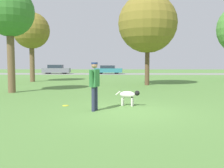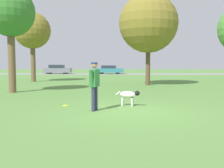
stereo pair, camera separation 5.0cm
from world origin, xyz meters
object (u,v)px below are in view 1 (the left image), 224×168
(parked_car_grey, at_px, (56,69))
(tree_far_left, at_px, (31,31))
(tree_near_left, at_px, (10,13))
(dog, at_px, (129,95))
(parked_car_teal, at_px, (108,70))
(person, at_px, (95,82))
(tree_mid_center, at_px, (148,23))
(frisbee, at_px, (66,106))

(parked_car_grey, bearing_deg, tree_far_left, -84.01)
(tree_near_left, bearing_deg, tree_far_left, 100.96)
(dog, distance_m, tree_near_left, 8.80)
(tree_near_left, height_order, parked_car_teal, tree_near_left)
(person, distance_m, parked_car_grey, 32.51)
(person, height_order, tree_mid_center, tree_mid_center)
(person, bearing_deg, dog, -33.20)
(tree_mid_center, distance_m, parked_car_teal, 21.19)
(person, height_order, tree_near_left, tree_near_left)
(tree_mid_center, bearing_deg, parked_car_grey, 119.97)
(frisbee, bearing_deg, parked_car_teal, 89.00)
(tree_near_left, xyz_separation_m, parked_car_grey, (-3.60, 25.75, -3.74))
(parked_car_grey, bearing_deg, person, -74.73)
(parked_car_grey, bearing_deg, tree_mid_center, -60.48)
(dog, xyz_separation_m, parked_car_grey, (-10.05, 30.21, 0.26))
(person, xyz_separation_m, parked_car_teal, (-0.71, 31.29, -0.36))
(frisbee, relative_size, tree_mid_center, 0.03)
(person, height_order, parked_car_teal, person)
(person, height_order, dog, person)
(tree_near_left, height_order, tree_far_left, tree_far_left)
(dog, distance_m, tree_far_left, 15.96)
(person, xyz_separation_m, tree_mid_center, (3.01, 10.80, 3.61))
(person, xyz_separation_m, frisbee, (-1.24, 1.03, -1.00))
(parked_car_grey, bearing_deg, dog, -72.05)
(dog, relative_size, frisbee, 4.06)
(frisbee, bearing_deg, tree_mid_center, 66.54)
(person, relative_size, tree_mid_center, 0.25)
(person, distance_m, frisbee, 1.89)
(person, distance_m, dog, 1.75)
(person, xyz_separation_m, parked_car_grey, (-8.81, 31.29, -0.33))
(frisbee, xyz_separation_m, tree_far_left, (-5.64, 13.17, 4.49))
(frisbee, height_order, tree_far_left, tree_far_left)
(person, xyz_separation_m, tree_near_left, (-5.20, 5.54, 3.41))
(parked_car_teal, bearing_deg, tree_near_left, -97.10)
(dog, bearing_deg, tree_far_left, 140.26)
(tree_far_left, bearing_deg, frisbee, -66.81)
(tree_mid_center, distance_m, parked_car_grey, 23.97)
(tree_far_left, distance_m, parked_car_grey, 17.62)
(tree_near_left, bearing_deg, person, -46.81)
(person, height_order, tree_far_left, tree_far_left)
(tree_mid_center, bearing_deg, parked_car_teal, 100.28)
(dog, distance_m, frisbee, 2.51)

